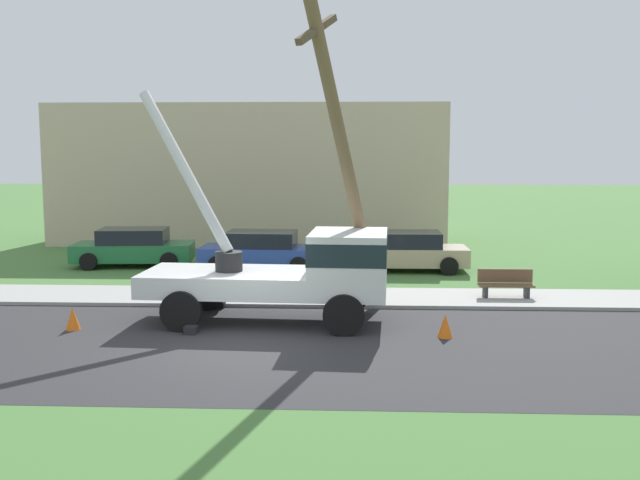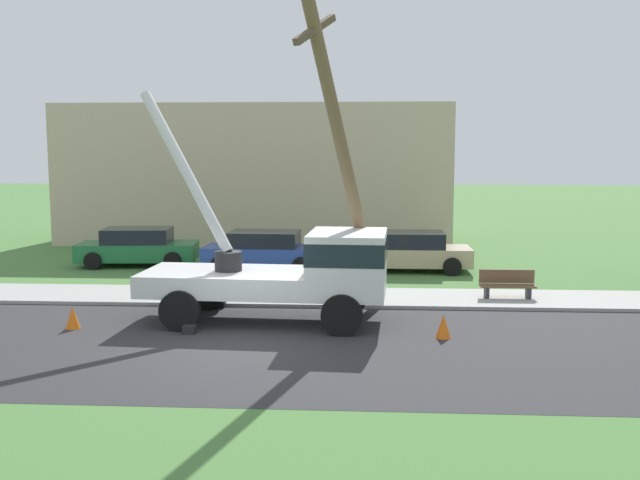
# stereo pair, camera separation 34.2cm
# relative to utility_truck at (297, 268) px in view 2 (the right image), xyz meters

# --- Properties ---
(ground_plane) EXTENTS (120.00, 120.00, 0.00)m
(ground_plane) POSITION_rel_utility_truck_xyz_m (-1.08, 9.65, -1.41)
(ground_plane) COLOR #477538
(road_asphalt) EXTENTS (80.00, 7.97, 0.01)m
(road_asphalt) POSITION_rel_utility_truck_xyz_m (-1.08, -2.35, -1.40)
(road_asphalt) COLOR #2B2B2D
(road_asphalt) RESTS_ON ground
(sidewalk_strip) EXTENTS (80.00, 2.60, 0.10)m
(sidewalk_strip) POSITION_rel_utility_truck_xyz_m (-1.08, 2.93, -1.36)
(sidewalk_strip) COLOR #9E9E99
(sidewalk_strip) RESTS_ON ground
(utility_truck) EXTENTS (6.75, 3.21, 5.98)m
(utility_truck) POSITION_rel_utility_truck_xyz_m (0.00, 0.00, 0.00)
(utility_truck) COLOR silver
(utility_truck) RESTS_ON ground
(leaning_utility_pole) EXTENTS (2.24, 4.00, 8.27)m
(leaning_utility_pole) POSITION_rel_utility_truck_xyz_m (1.18, 0.21, 2.80)
(leaning_utility_pole) COLOR brown
(leaning_utility_pole) RESTS_ON ground
(traffic_cone_ahead) EXTENTS (0.36, 0.36, 0.56)m
(traffic_cone_ahead) POSITION_rel_utility_truck_xyz_m (3.58, -1.38, -1.13)
(traffic_cone_ahead) COLOR orange
(traffic_cone_ahead) RESTS_ON ground
(traffic_cone_behind) EXTENTS (0.36, 0.36, 0.56)m
(traffic_cone_behind) POSITION_rel_utility_truck_xyz_m (-5.48, -1.04, -1.13)
(traffic_cone_behind) COLOR orange
(traffic_cone_behind) RESTS_ON ground
(parked_sedan_green) EXTENTS (4.54, 2.27, 1.42)m
(parked_sedan_green) POSITION_rel_utility_truck_xyz_m (-6.85, 8.63, -0.70)
(parked_sedan_green) COLOR #1E6638
(parked_sedan_green) RESTS_ON ground
(parked_sedan_blue) EXTENTS (4.47, 2.14, 1.42)m
(parked_sedan_blue) POSITION_rel_utility_truck_xyz_m (-1.92, 7.91, -0.70)
(parked_sedan_blue) COLOR #263F99
(parked_sedan_blue) RESTS_ON ground
(parked_sedan_tan) EXTENTS (4.40, 2.03, 1.42)m
(parked_sedan_tan) POSITION_rel_utility_truck_xyz_m (3.32, 8.04, -0.70)
(parked_sedan_tan) COLOR tan
(parked_sedan_tan) RESTS_ON ground
(park_bench) EXTENTS (1.60, 0.45, 0.90)m
(park_bench) POSITION_rel_utility_truck_xyz_m (5.88, 3.00, -0.95)
(park_bench) COLOR brown
(park_bench) RESTS_ON ground
(lowrise_building_backdrop) EXTENTS (18.00, 6.00, 6.40)m
(lowrise_building_backdrop) POSITION_rel_utility_truck_xyz_m (-3.44, 16.73, 1.79)
(lowrise_building_backdrop) COLOR #C6B293
(lowrise_building_backdrop) RESTS_ON ground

